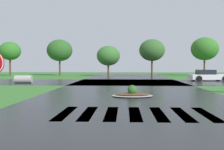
# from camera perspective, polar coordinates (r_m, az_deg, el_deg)

# --- Properties ---
(asphalt_roadway) EXTENTS (11.36, 80.00, 0.01)m
(asphalt_roadway) POSITION_cam_1_polar(r_m,az_deg,el_deg) (14.45, 4.31, -5.22)
(asphalt_roadway) COLOR #232628
(asphalt_roadway) RESTS_ON ground
(asphalt_cross_road) EXTENTS (90.00, 10.23, 0.01)m
(asphalt_cross_road) POSITION_cam_1_polar(r_m,az_deg,el_deg) (28.49, 3.55, -1.52)
(asphalt_cross_road) COLOR #232628
(asphalt_cross_road) RESTS_ON ground
(crosswalk_stripes) EXTENTS (5.85, 3.09, 0.01)m
(crosswalk_stripes) POSITION_cam_1_polar(r_m,az_deg,el_deg) (10.30, 4.95, -8.27)
(crosswalk_stripes) COLOR white
(crosswalk_stripes) RESTS_ON ground
(median_island) EXTENTS (2.42, 1.65, 0.68)m
(median_island) POSITION_cam_1_polar(r_m,az_deg,el_deg) (15.65, 4.37, -4.10)
(median_island) COLOR #9E9B93
(median_island) RESTS_ON ground
(car_white_sedan) EXTENTS (4.54, 2.45, 1.28)m
(car_white_sedan) POSITION_cam_1_polar(r_m,az_deg,el_deg) (32.47, 19.95, -0.15)
(car_white_sedan) COLOR silver
(car_white_sedan) RESTS_ON ground
(drainage_pipe_stack) EXTENTS (1.73, 0.91, 0.79)m
(drainage_pipe_stack) POSITION_cam_1_polar(r_m,az_deg,el_deg) (28.22, -18.50, -0.87)
(drainage_pipe_stack) COLOR #9E9B93
(drainage_pipe_stack) RESTS_ON ground
(background_treeline) EXTENTS (43.47, 6.54, 6.38)m
(background_treeline) POSITION_cam_1_polar(r_m,az_deg,el_deg) (43.65, 6.66, 5.15)
(background_treeline) COLOR #4C3823
(background_treeline) RESTS_ON ground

